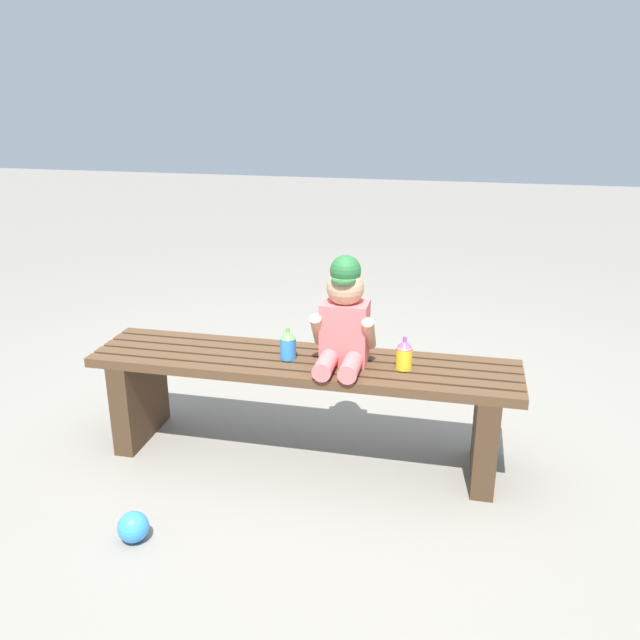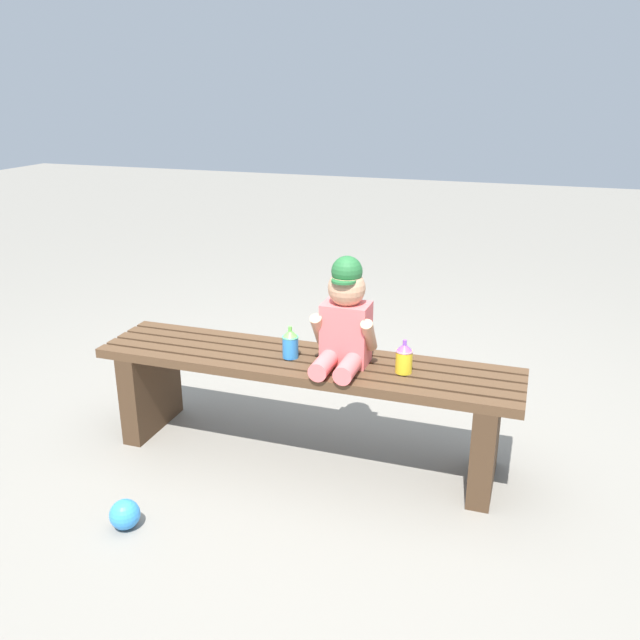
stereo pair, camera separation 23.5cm
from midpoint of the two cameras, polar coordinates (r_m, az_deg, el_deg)
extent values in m
plane|color=gray|center=(2.67, -4.01, -11.51)|extent=(16.00, 16.00, 0.00)
cube|color=#513823|center=(2.37, -5.22, -5.18)|extent=(1.61, 0.06, 0.04)
cube|color=#513823|center=(2.43, -4.71, -4.49)|extent=(1.61, 0.06, 0.04)
cube|color=#513823|center=(2.49, -4.22, -3.83)|extent=(1.61, 0.06, 0.04)
cube|color=#513823|center=(2.55, -3.77, -3.20)|extent=(1.61, 0.06, 0.04)
cube|color=#513823|center=(2.62, -3.33, -2.61)|extent=(1.61, 0.06, 0.04)
cube|color=#452F1E|center=(2.84, -17.60, -6.24)|extent=(0.08, 0.34, 0.37)
cube|color=#452F1E|center=(2.49, 11.41, -9.43)|extent=(0.08, 0.34, 0.37)
cube|color=#E56666|center=(2.42, -0.63, -1.12)|extent=(0.17, 0.12, 0.23)
sphere|color=tan|center=(2.36, -0.65, 2.80)|extent=(0.14, 0.14, 0.14)
cylinder|color=#266633|center=(2.32, -0.86, 3.42)|extent=(0.09, 0.09, 0.01)
sphere|color=#266633|center=(2.34, -0.66, 4.23)|extent=(0.11, 0.11, 0.11)
cylinder|color=#F06B6B|center=(2.35, -2.36, -3.90)|extent=(0.07, 0.16, 0.07)
cylinder|color=#F06B6B|center=(2.33, -0.22, -4.09)|extent=(0.07, 0.16, 0.07)
cylinder|color=tan|center=(2.41, -2.97, -0.88)|extent=(0.04, 0.12, 0.14)
cylinder|color=tan|center=(2.37, 1.41, -1.22)|extent=(0.04, 0.12, 0.14)
cylinder|color=#338CE5|center=(2.48, -5.50, -2.48)|extent=(0.06, 0.06, 0.08)
cone|color=#66CC4C|center=(2.46, -5.54, -1.30)|extent=(0.06, 0.06, 0.03)
cylinder|color=#66CC4C|center=(2.45, -5.55, -0.91)|extent=(0.01, 0.01, 0.02)
cylinder|color=yellow|center=(2.39, 4.46, -3.33)|extent=(0.06, 0.06, 0.08)
cone|color=#8C4CCC|center=(2.37, 4.50, -2.12)|extent=(0.06, 0.06, 0.03)
cylinder|color=#8C4CCC|center=(2.36, 4.51, -1.71)|extent=(0.01, 0.01, 0.02)
sphere|color=#338CE5|center=(2.31, -18.76, -16.64)|extent=(0.10, 0.10, 0.10)
camera|label=1|loc=(0.12, -92.86, -1.02)|focal=37.12mm
camera|label=2|loc=(0.12, 87.14, 1.02)|focal=37.12mm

